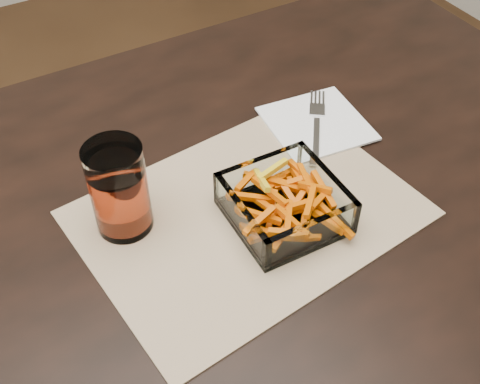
# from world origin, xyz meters

# --- Properties ---
(dining_table) EXTENTS (1.60, 0.90, 0.75)m
(dining_table) POSITION_xyz_m (0.00, 0.00, 0.66)
(dining_table) COLOR black
(dining_table) RESTS_ON ground
(placemat) EXTENTS (0.48, 0.37, 0.00)m
(placemat) POSITION_xyz_m (0.15, -0.03, 0.75)
(placemat) COLOR tan
(placemat) RESTS_ON dining_table
(glass_bowl) EXTENTS (0.15, 0.15, 0.06)m
(glass_bowl) POSITION_xyz_m (0.19, -0.06, 0.78)
(glass_bowl) COLOR white
(glass_bowl) RESTS_ON placemat
(tumbler) EXTENTS (0.08, 0.08, 0.14)m
(tumbler) POSITION_xyz_m (-0.01, 0.04, 0.82)
(tumbler) COLOR white
(tumbler) RESTS_ON placemat
(napkin) EXTENTS (0.17, 0.17, 0.00)m
(napkin) POSITION_xyz_m (0.34, 0.08, 0.76)
(napkin) COLOR white
(napkin) RESTS_ON placemat
(fork) EXTENTS (0.12, 0.16, 0.00)m
(fork) POSITION_xyz_m (0.34, 0.08, 0.76)
(fork) COLOR silver
(fork) RESTS_ON napkin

